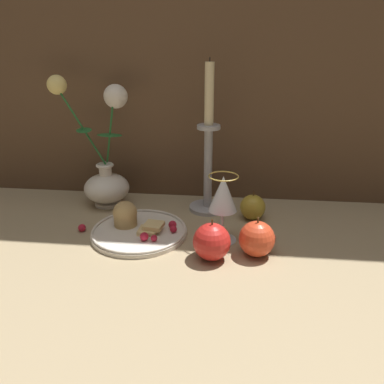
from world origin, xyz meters
name	(u,v)px	position (x,y,z in m)	size (l,w,h in m)	color
ground_plane	(164,236)	(0.00, 0.00, 0.00)	(2.40, 2.40, 0.00)	#9E8966
vase	(104,168)	(-0.19, 0.17, 0.11)	(0.20, 0.12, 0.35)	silver
plate_with_pastries	(137,227)	(-0.07, 0.01, 0.02)	(0.22, 0.22, 0.07)	silver
wine_glass	(223,196)	(0.13, -0.01, 0.11)	(0.07, 0.07, 0.16)	silver
candlestick	(208,159)	(0.09, 0.16, 0.14)	(0.10, 0.10, 0.39)	#A3A3A8
apple_beside_vase	(253,207)	(0.21, 0.11, 0.03)	(0.06, 0.06, 0.08)	#B2932D
apple_near_glass	(257,239)	(0.21, -0.06, 0.04)	(0.08, 0.08, 0.09)	#D14223
apple_at_table_edge	(212,242)	(0.12, -0.09, 0.04)	(0.08, 0.08, 0.09)	red
berry_near_plate	(271,237)	(0.25, 0.00, 0.01)	(0.02, 0.02, 0.02)	#AD192D
berry_front_center	(82,228)	(-0.20, 0.00, 0.01)	(0.02, 0.02, 0.02)	#AD192D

